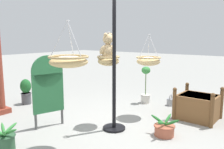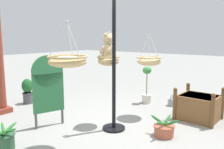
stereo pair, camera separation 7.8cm
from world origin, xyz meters
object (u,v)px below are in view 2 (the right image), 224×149
Objects in this scene: hanging_basket_with_teddy at (108,60)px; potted_plant_conical_shrub at (27,91)px; potted_plant_bushy_green at (147,87)px; potted_plant_small_succulent at (164,129)px; display_sign_board at (48,85)px; display_pole_central at (114,88)px; teddy_bear at (107,48)px; wooden_planter_box at (199,106)px; hanging_basket_left_high at (68,61)px; hanging_basket_right_low at (149,61)px; watering_can at (172,102)px; potted_plant_flowering_red at (5,139)px.

potted_plant_conical_shrub is at bearing 93.48° from hanging_basket_with_teddy.
potted_plant_small_succulent is (-1.70, -1.32, -0.31)m from potted_plant_bushy_green.
hanging_basket_with_teddy is 0.47× the size of display_sign_board.
display_pole_central is 2.61× the size of potted_plant_bushy_green.
potted_plant_bushy_green is at bearing 3.99° from teddy_bear.
wooden_planter_box is at bearing -9.26° from potted_plant_small_succulent.
hanging_basket_left_high is 2.16m from hanging_basket_right_low.
display_sign_board is at bearing -110.07° from potted_plant_conical_shrub.
hanging_basket_right_low is (0.93, -0.40, -0.06)m from hanging_basket_with_teddy.
hanging_basket_with_teddy is 2.42m from watering_can.
display_pole_central reaches higher than potted_plant_flowering_red.
display_pole_central is at bearing -89.76° from potted_plant_conical_shrub.
hanging_basket_left_high is 1.03× the size of hanging_basket_right_low.
wooden_planter_box reaches higher than potted_plant_conical_shrub.
display_pole_central is at bearing -120.96° from hanging_basket_with_teddy.
potted_plant_flowering_red is at bearing 159.87° from hanging_basket_right_low.
hanging_basket_with_teddy is 1.91× the size of watering_can.
potted_plant_bushy_green is at bearing 37.84° from potted_plant_small_succulent.
potted_plant_small_succulent is (0.15, -1.17, -1.19)m from hanging_basket_with_teddy.
hanging_basket_left_high is 1.04× the size of potted_plant_conical_shrub.
hanging_basket_right_low is 1.58m from potted_plant_small_succulent.
hanging_basket_with_teddy is at bearing -18.52° from potted_plant_flowering_red.
display_sign_board is at bearing 12.65° from potted_plant_flowering_red.
potted_plant_bushy_green is at bearing 105.86° from watering_can.
wooden_planter_box is 1.09m from watering_can.
display_pole_central reaches higher than hanging_basket_right_low.
hanging_basket_with_teddy is at bearing 8.07° from hanging_basket_left_high.
potted_plant_conical_shrub is at bearing 128.63° from potted_plant_bushy_green.
teddy_bear is 1.06m from hanging_basket_right_low.
display_pole_central is at bearing -168.58° from potted_plant_bushy_green.
hanging_basket_with_teddy is at bearing -175.25° from potted_plant_bushy_green.
teddy_bear is at bearing -45.76° from display_sign_board.
display_sign_board is (-2.24, 2.24, 0.56)m from wooden_planter_box.
hanging_basket_left_high reaches higher than potted_plant_conical_shrub.
wooden_planter_box reaches higher than potted_plant_small_succulent.
watering_can is at bearing 54.75° from wooden_planter_box.
potted_plant_small_succulent is at bearing -83.03° from teddy_bear.
hanging_basket_left_high reaches higher than teddy_bear.
wooden_planter_box is (0.49, -0.98, -0.98)m from hanging_basket_right_low.
hanging_basket_left_high is at bearing 143.82° from potted_plant_small_succulent.
display_pole_central reaches higher than display_sign_board.
hanging_basket_right_low is 0.76× the size of wooden_planter_box.
potted_plant_small_succulent is 0.84× the size of potted_plant_conical_shrub.
hanging_basket_right_low is at bearing 174.74° from watering_can.
teddy_bear is 2.41m from potted_plant_flowering_red.
hanging_basket_left_high is at bearing -171.93° from hanging_basket_with_teddy.
teddy_bear is 0.94× the size of potted_plant_small_succulent.
potted_plant_conical_shrub reaches higher than potted_plant_flowering_red.
potted_plant_small_succulent is at bearing 170.74° from wooden_planter_box.
potted_plant_small_succulent is at bearing -160.52° from watering_can.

